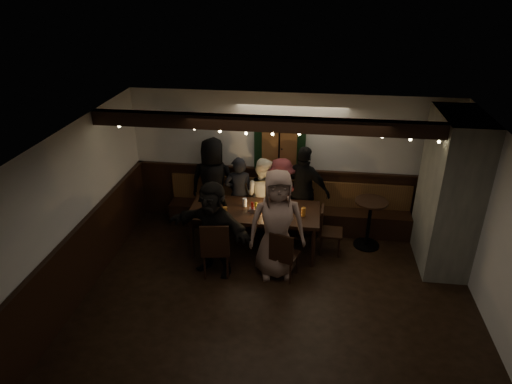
# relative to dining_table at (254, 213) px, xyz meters

# --- Properties ---
(room) EXTENTS (6.02, 5.01, 2.62)m
(room) POSITION_rel_dining_table_xyz_m (1.60, 0.02, 0.34)
(room) COLOR black
(room) RESTS_ON ground
(dining_table) EXTENTS (2.25, 0.96, 0.97)m
(dining_table) POSITION_rel_dining_table_xyz_m (0.00, 0.00, 0.00)
(dining_table) COLOR black
(dining_table) RESTS_ON ground
(chair_near_left) EXTENTS (0.52, 0.52, 1.00)m
(chair_near_left) POSITION_rel_dining_table_xyz_m (-0.51, -0.87, -0.17)
(chair_near_left) COLOR black
(chair_near_left) RESTS_ON ground
(chair_near_right) EXTENTS (0.50, 0.50, 0.88)m
(chair_near_right) POSITION_rel_dining_table_xyz_m (0.57, -0.81, -0.24)
(chair_near_right) COLOR black
(chair_near_right) RESTS_ON ground
(chair_end) EXTENTS (0.41, 0.41, 0.86)m
(chair_end) POSITION_rel_dining_table_xyz_m (1.27, 0.10, -0.25)
(chair_end) COLOR black
(chair_end) RESTS_ON ground
(high_top) EXTENTS (0.58, 0.58, 0.92)m
(high_top) POSITION_rel_dining_table_xyz_m (2.02, 0.39, -0.15)
(high_top) COLOR black
(high_top) RESTS_ON ground
(person_a) EXTENTS (0.88, 0.58, 1.79)m
(person_a) POSITION_rel_dining_table_xyz_m (-0.89, 0.77, 0.16)
(person_a) COLOR black
(person_a) RESTS_ON ground
(person_b) EXTENTS (0.60, 0.45, 1.50)m
(person_b) POSITION_rel_dining_table_xyz_m (-0.38, 0.66, 0.02)
(person_b) COLOR black
(person_b) RESTS_ON ground
(person_c) EXTENTS (0.89, 0.81, 1.48)m
(person_c) POSITION_rel_dining_table_xyz_m (0.05, 0.71, 0.01)
(person_c) COLOR beige
(person_c) RESTS_ON ground
(person_d) EXTENTS (1.09, 0.86, 1.48)m
(person_d) POSITION_rel_dining_table_xyz_m (0.40, 0.73, 0.01)
(person_d) COLOR #541F23
(person_d) RESTS_ON ground
(person_e) EXTENTS (1.09, 0.73, 1.72)m
(person_e) POSITION_rel_dining_table_xyz_m (0.82, 0.74, 0.13)
(person_e) COLOR black
(person_e) RESTS_ON ground
(person_f) EXTENTS (1.58, 0.97, 1.62)m
(person_f) POSITION_rel_dining_table_xyz_m (-0.57, -0.73, 0.08)
(person_f) COLOR black
(person_f) RESTS_ON ground
(person_g) EXTENTS (1.00, 0.76, 1.85)m
(person_g) POSITION_rel_dining_table_xyz_m (0.45, -0.66, 0.19)
(person_g) COLOR gray
(person_g) RESTS_ON ground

